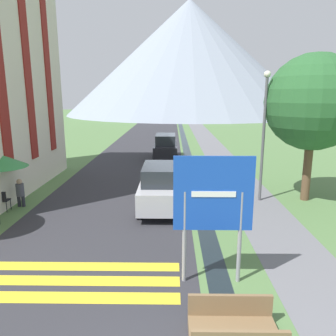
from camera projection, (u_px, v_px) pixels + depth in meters
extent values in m
plane|color=#517542|center=(172.00, 158.00, 23.95)|extent=(160.00, 160.00, 0.00)
cube|color=#2D2D33|center=(148.00, 140.00, 33.74)|extent=(6.40, 60.00, 0.01)
cube|color=slate|center=(207.00, 140.00, 33.66)|extent=(2.20, 60.00, 0.01)
cube|color=black|center=(184.00, 140.00, 33.69)|extent=(0.60, 60.00, 0.00)
cube|color=yellow|center=(62.00, 298.00, 7.53)|extent=(5.44, 0.44, 0.01)
cube|color=yellow|center=(71.00, 281.00, 8.21)|extent=(5.44, 0.44, 0.01)
cube|color=yellow|center=(79.00, 266.00, 8.89)|extent=(5.44, 0.44, 0.01)
cone|color=gray|center=(189.00, 58.00, 76.39)|extent=(56.76, 56.76, 25.72)
cube|color=maroon|center=(26.00, 57.00, 14.87)|extent=(0.06, 0.70, 9.35)
cube|color=maroon|center=(47.00, 62.00, 17.34)|extent=(0.06, 0.70, 9.35)
cylinder|color=gray|center=(184.00, 237.00, 7.97)|extent=(0.10, 0.10, 2.34)
cylinder|color=gray|center=(240.00, 238.00, 7.95)|extent=(0.10, 0.10, 2.34)
cube|color=#1947B7|center=(214.00, 194.00, 7.70)|extent=(1.90, 0.05, 1.81)
cube|color=white|center=(214.00, 194.00, 7.67)|extent=(1.04, 0.02, 0.14)
cube|color=brown|center=(234.00, 335.00, 6.16)|extent=(1.70, 1.10, 0.12)
cube|color=brown|center=(230.00, 305.00, 6.60)|extent=(1.70, 0.08, 0.45)
cube|color=#B2B2B7|center=(162.00, 191.00, 13.43)|extent=(1.75, 4.10, 0.84)
cube|color=#23282D|center=(162.00, 174.00, 13.06)|extent=(1.48, 2.25, 0.68)
cylinder|color=black|center=(145.00, 191.00, 14.77)|extent=(0.18, 0.60, 0.60)
cylinder|color=black|center=(181.00, 191.00, 14.75)|extent=(0.18, 0.60, 0.60)
cylinder|color=black|center=(139.00, 211.00, 12.29)|extent=(0.18, 0.60, 0.60)
cylinder|color=black|center=(183.00, 211.00, 12.27)|extent=(0.18, 0.60, 0.60)
cube|color=black|center=(166.00, 149.00, 23.50)|extent=(1.61, 4.22, 0.84)
cube|color=#23282D|center=(166.00, 139.00, 23.13)|extent=(1.36, 2.32, 0.68)
cylinder|color=black|center=(156.00, 152.00, 24.88)|extent=(0.18, 0.60, 0.60)
cylinder|color=black|center=(176.00, 152.00, 24.86)|extent=(0.18, 0.60, 0.60)
cylinder|color=black|center=(154.00, 159.00, 22.33)|extent=(0.18, 0.60, 0.60)
cylinder|color=black|center=(176.00, 159.00, 22.31)|extent=(0.18, 0.60, 0.60)
cube|color=black|center=(13.00, 191.00, 14.30)|extent=(0.40, 0.40, 0.04)
cube|color=black|center=(11.00, 188.00, 14.08)|extent=(0.40, 0.04, 0.40)
cylinder|color=black|center=(12.00, 195.00, 14.51)|extent=(0.03, 0.03, 0.45)
cylinder|color=black|center=(19.00, 195.00, 14.51)|extent=(0.03, 0.03, 0.45)
cylinder|color=black|center=(8.00, 197.00, 14.18)|extent=(0.03, 0.03, 0.45)
cylinder|color=black|center=(16.00, 197.00, 14.18)|extent=(0.03, 0.03, 0.45)
cube|color=black|center=(15.00, 191.00, 14.24)|extent=(0.40, 0.40, 0.04)
cube|color=black|center=(12.00, 188.00, 14.02)|extent=(0.40, 0.04, 0.40)
cylinder|color=black|center=(13.00, 195.00, 14.46)|extent=(0.03, 0.03, 0.45)
cylinder|color=black|center=(21.00, 195.00, 14.45)|extent=(0.03, 0.03, 0.45)
cylinder|color=black|center=(9.00, 198.00, 14.13)|extent=(0.03, 0.03, 0.45)
cylinder|color=black|center=(17.00, 198.00, 14.12)|extent=(0.03, 0.03, 0.45)
cube|color=black|center=(4.00, 200.00, 13.06)|extent=(0.40, 0.40, 0.04)
cube|color=black|center=(1.00, 197.00, 12.84)|extent=(0.40, 0.04, 0.40)
cylinder|color=black|center=(2.00, 204.00, 13.27)|extent=(0.03, 0.03, 0.45)
cylinder|color=black|center=(11.00, 204.00, 13.27)|extent=(0.03, 0.03, 0.45)
cylinder|color=black|center=(7.00, 207.00, 12.94)|extent=(0.03, 0.03, 0.45)
cylinder|color=#B7B2A8|center=(5.00, 184.00, 13.18)|extent=(0.06, 0.06, 2.10)
cone|color=#338442|center=(2.00, 161.00, 12.97)|extent=(1.95, 1.95, 0.50)
cylinder|color=#282833|center=(19.00, 201.00, 13.63)|extent=(0.14, 0.14, 0.46)
cylinder|color=#282833|center=(23.00, 201.00, 13.63)|extent=(0.14, 0.14, 0.46)
cylinder|color=#4C4C56|center=(20.00, 190.00, 13.52)|extent=(0.32, 0.32, 0.52)
sphere|color=tan|center=(19.00, 181.00, 13.44)|extent=(0.22, 0.22, 0.22)
cylinder|color=#515156|center=(263.00, 141.00, 13.92)|extent=(0.12, 0.12, 5.26)
sphere|color=silver|center=(267.00, 74.00, 13.32)|extent=(0.28, 0.28, 0.28)
cylinder|color=brown|center=(307.00, 172.00, 14.29)|extent=(0.36, 0.36, 2.55)
sphere|color=#285B2D|center=(314.00, 102.00, 13.64)|extent=(4.03, 4.03, 4.03)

